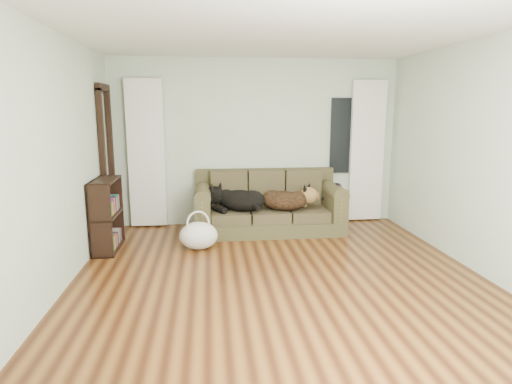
{
  "coord_description": "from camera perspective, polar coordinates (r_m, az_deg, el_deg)",
  "views": [
    {
      "loc": [
        -0.75,
        -4.26,
        1.82
      ],
      "look_at": [
        -0.1,
        1.6,
        0.68
      ],
      "focal_mm": 30.0,
      "sensor_mm": 36.0,
      "label": 1
    }
  ],
  "objects": [
    {
      "name": "bookshelf",
      "position": [
        5.91,
        -19.3,
        -2.58
      ],
      "size": [
        0.33,
        0.77,
        0.94
      ],
      "primitive_type": "cube",
      "rotation": [
        0.0,
        0.0,
        0.07
      ],
      "color": "black",
      "rests_on": "floor"
    },
    {
      "name": "wall_back",
      "position": [
        6.82,
        -0.01,
        6.59
      ],
      "size": [
        4.5,
        0.04,
        2.6
      ],
      "primitive_type": "cube",
      "color": "beige",
      "rests_on": "ground"
    },
    {
      "name": "wall_right",
      "position": [
        5.23,
        28.73,
        3.9
      ],
      "size": [
        0.04,
        5.0,
        2.6
      ],
      "primitive_type": "cube",
      "color": "beige",
      "rests_on": "ground"
    },
    {
      "name": "floor",
      "position": [
        4.69,
        3.43,
        -11.89
      ],
      "size": [
        5.0,
        5.0,
        0.0
      ],
      "primitive_type": "plane",
      "color": "#3A1B0C",
      "rests_on": "ground"
    },
    {
      "name": "tote_bag",
      "position": [
        5.72,
        -7.66,
        -6.0
      ],
      "size": [
        0.57,
        0.47,
        0.37
      ],
      "primitive_type": "ellipsoid",
      "rotation": [
        0.0,
        0.0,
        0.18
      ],
      "color": "silver",
      "rests_on": "floor"
    },
    {
      "name": "curtain_left",
      "position": [
        6.78,
        -14.41,
        4.95
      ],
      "size": [
        0.55,
        0.08,
        2.25
      ],
      "primitive_type": "cube",
      "color": "white",
      "rests_on": "ground"
    },
    {
      "name": "window_pane",
      "position": [
        7.09,
        11.84,
        7.34
      ],
      "size": [
        0.5,
        0.03,
        1.2
      ],
      "primitive_type": "cube",
      "color": "black",
      "rests_on": "wall_back"
    },
    {
      "name": "ceiling",
      "position": [
        4.39,
        3.84,
        21.15
      ],
      "size": [
        5.0,
        5.0,
        0.0
      ],
      "primitive_type": "plane",
      "color": "white",
      "rests_on": "ground"
    },
    {
      "name": "door_casing",
      "position": [
        6.52,
        -19.18,
        3.57
      ],
      "size": [
        0.07,
        0.6,
        2.1
      ],
      "primitive_type": "cube",
      "color": "black",
      "rests_on": "ground"
    },
    {
      "name": "wall_left",
      "position": [
        4.55,
        -25.61,
        3.3
      ],
      "size": [
        0.04,
        5.0,
        2.6
      ],
      "primitive_type": "cube",
      "color": "beige",
      "rests_on": "ground"
    },
    {
      "name": "dog_black_lab",
      "position": [
        6.34,
        -2.4,
        -1.26
      ],
      "size": [
        0.89,
        0.83,
        0.31
      ],
      "primitive_type": "ellipsoid",
      "rotation": [
        0.0,
        0.0,
        -0.59
      ],
      "color": "black",
      "rests_on": "sofa"
    },
    {
      "name": "sofa",
      "position": [
        6.44,
        1.69,
        -1.32
      ],
      "size": [
        2.19,
        0.95,
        0.9
      ],
      "primitive_type": "cube",
      "color": "#332E18",
      "rests_on": "floor"
    },
    {
      "name": "tv_remote",
      "position": [
        6.42,
        10.93,
        0.99
      ],
      "size": [
        0.06,
        0.18,
        0.02
      ],
      "primitive_type": "cube",
      "rotation": [
        0.0,
        0.0,
        -0.09
      ],
      "color": "black",
      "rests_on": "sofa"
    },
    {
      "name": "dog_shepherd",
      "position": [
        6.37,
        4.13,
        -1.11
      ],
      "size": [
        0.84,
        0.72,
        0.31
      ],
      "primitive_type": "ellipsoid",
      "rotation": [
        0.0,
        0.0,
        2.78
      ],
      "color": "black",
      "rests_on": "sofa"
    },
    {
      "name": "curtain_right",
      "position": [
        7.18,
        14.56,
        5.26
      ],
      "size": [
        0.55,
        0.08,
        2.25
      ],
      "primitive_type": "cube",
      "color": "white",
      "rests_on": "ground"
    }
  ]
}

